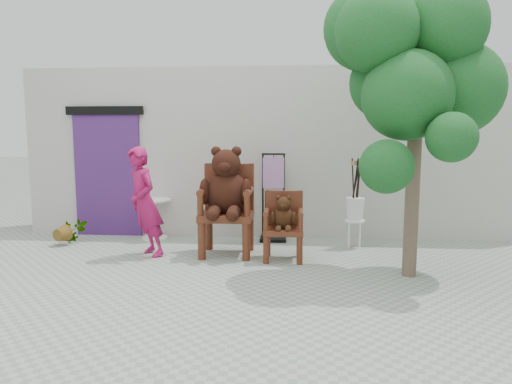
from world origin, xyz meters
TOP-DOWN VIEW (x-y plane):
  - ground_plane at (0.00, 0.00)m, footprint 60.00×60.00m
  - back_wall at (0.00, 3.10)m, footprint 9.00×1.00m
  - doorway at (-3.00, 2.58)m, footprint 1.40×0.11m
  - chair_big at (-0.66, 1.39)m, footprint 0.79×0.87m
  - chair_small at (0.20, 1.19)m, footprint 0.57×0.52m
  - person at (-1.86, 1.17)m, footprint 0.70×0.71m
  - cafe_table at (-2.09, 2.35)m, footprint 0.60×0.60m
  - display_stand at (0.00, 2.35)m, footprint 0.46×0.36m
  - stool_bucket at (1.35, 1.99)m, footprint 0.32×0.32m
  - tree at (1.76, 0.60)m, footprint 2.31×1.89m
  - potted_plant at (-3.40, 1.83)m, footprint 0.53×0.49m

SIDE VIEW (x-z plane):
  - ground_plane at x=0.00m, z-range 0.00..0.00m
  - potted_plant at x=-3.40m, z-range 0.00..0.48m
  - cafe_table at x=-2.09m, z-range 0.09..0.79m
  - display_stand at x=0.00m, z-range -0.17..1.34m
  - chair_small at x=0.20m, z-range 0.09..1.09m
  - stool_bucket at x=1.35m, z-range -0.08..1.37m
  - person at x=-1.86m, z-range 0.00..1.65m
  - chair_big at x=-0.66m, z-range 0.11..1.77m
  - doorway at x=-3.00m, z-range 0.00..2.33m
  - back_wall at x=0.00m, z-range 0.00..3.00m
  - tree at x=1.76m, z-range 0.86..4.57m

